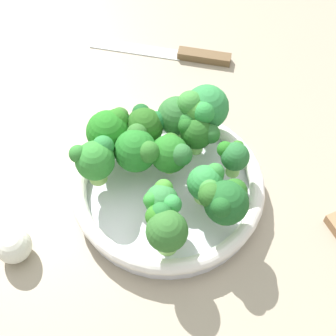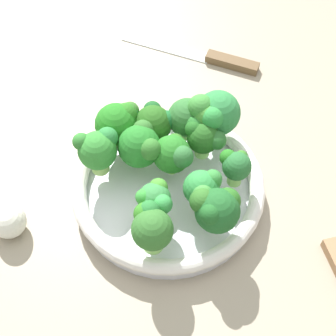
# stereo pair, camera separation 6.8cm
# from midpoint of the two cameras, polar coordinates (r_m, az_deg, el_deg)

# --- Properties ---
(ground_plane) EXTENTS (1.30, 1.30, 0.03)m
(ground_plane) POSITION_cam_midpoint_polar(r_m,az_deg,el_deg) (0.76, 4.58, -2.00)
(ground_plane) COLOR gray
(bowl) EXTENTS (0.28, 0.28, 0.04)m
(bowl) POSITION_cam_midpoint_polar(r_m,az_deg,el_deg) (0.72, 2.69, -2.46)
(bowl) COLOR silver
(bowl) RESTS_ON ground_plane
(broccoli_floret_0) EXTENTS (0.06, 0.07, 0.07)m
(broccoli_floret_0) POSITION_cam_midpoint_polar(r_m,az_deg,el_deg) (0.72, 5.32, 5.50)
(broccoli_floret_0) COLOR #8EC763
(broccoli_floret_0) RESTS_ON bowl
(broccoli_floret_1) EXTENTS (0.05, 0.05, 0.06)m
(broccoli_floret_1) POSITION_cam_midpoint_polar(r_m,az_deg,el_deg) (0.64, 1.48, -3.81)
(broccoli_floret_1) COLOR #A2DA6B
(broccoli_floret_1) RESTS_ON bowl
(broccoli_floret_2) EXTENTS (0.06, 0.06, 0.07)m
(broccoli_floret_2) POSITION_cam_midpoint_polar(r_m,az_deg,el_deg) (0.68, -5.27, 1.94)
(broccoli_floret_2) COLOR #9ED066
(broccoli_floret_2) RESTS_ON bowl
(broccoli_floret_3) EXTENTS (0.04, 0.05, 0.06)m
(broccoli_floret_3) POSITION_cam_midpoint_polar(r_m,az_deg,el_deg) (0.68, 10.59, 0.06)
(broccoli_floret_3) COLOR #80BE59
(broccoli_floret_3) RESTS_ON bowl
(broccoli_floret_4) EXTENTS (0.06, 0.06, 0.06)m
(broccoli_floret_4) POSITION_cam_midpoint_polar(r_m,az_deg,el_deg) (0.68, 3.46, 1.47)
(broccoli_floret_4) COLOR #86B84F
(broccoli_floret_4) RESTS_ON bowl
(broccoli_floret_5) EXTENTS (0.05, 0.06, 0.06)m
(broccoli_floret_5) POSITION_cam_midpoint_polar(r_m,az_deg,el_deg) (0.70, 6.86, 3.36)
(broccoli_floret_5) COLOR #95D66D
(broccoli_floret_5) RESTS_ON bowl
(broccoli_floret_6) EXTENTS (0.07, 0.07, 0.08)m
(broccoli_floret_6) POSITION_cam_midpoint_polar(r_m,az_deg,el_deg) (0.72, 7.99, 6.05)
(broccoli_floret_6) COLOR #83C96A
(broccoli_floret_6) RESTS_ON bowl
(broccoli_floret_7) EXTENTS (0.05, 0.05, 0.06)m
(broccoli_floret_7) POSITION_cam_midpoint_polar(r_m,az_deg,el_deg) (0.66, 7.02, -2.52)
(broccoli_floret_7) COLOR #92C863
(broccoli_floret_7) RESTS_ON bowl
(broccoli_floret_8) EXTENTS (0.06, 0.06, 0.06)m
(broccoli_floret_8) POSITION_cam_midpoint_polar(r_m,az_deg,el_deg) (0.72, 1.12, 5.04)
(broccoli_floret_8) COLOR #8BC85C
(broccoli_floret_8) RESTS_ON bowl
(broccoli_floret_9) EXTENTS (0.06, 0.07, 0.07)m
(broccoli_floret_9) POSITION_cam_midpoint_polar(r_m,az_deg,el_deg) (0.69, -0.37, 2.38)
(broccoli_floret_9) COLOR #9DD263
(broccoli_floret_9) RESTS_ON bowl
(broccoli_floret_10) EXTENTS (0.06, 0.05, 0.07)m
(broccoli_floret_10) POSITION_cam_midpoint_polar(r_m,az_deg,el_deg) (0.62, 0.99, -6.99)
(broccoli_floret_10) COLOR #90D168
(broccoli_floret_10) RESTS_ON bowl
(broccoli_floret_11) EXTENTS (0.06, 0.07, 0.07)m
(broccoli_floret_11) POSITION_cam_midpoint_polar(r_m,az_deg,el_deg) (0.63, 8.66, -4.90)
(broccoli_floret_11) COLOR #9BCB61
(broccoli_floret_11) RESTS_ON bowl
(broccoli_floret_12) EXTENTS (0.07, 0.06, 0.07)m
(broccoli_floret_12) POSITION_cam_midpoint_polar(r_m,az_deg,el_deg) (0.72, -2.95, 5.07)
(broccoli_floret_12) COLOR #86C45A
(broccoli_floret_12) RESTS_ON bowl
(knife) EXTENTS (0.04, 0.27, 0.01)m
(knife) POSITION_cam_midpoint_polar(r_m,az_deg,el_deg) (0.93, 6.92, 12.40)
(knife) COLOR silver
(knife) RESTS_ON ground_plane
(garlic_bulb) EXTENTS (0.05, 0.05, 0.05)m
(garlic_bulb) POSITION_cam_midpoint_polar(r_m,az_deg,el_deg) (0.71, -15.26, -6.11)
(garlic_bulb) COLOR silver
(garlic_bulb) RESTS_ON ground_plane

